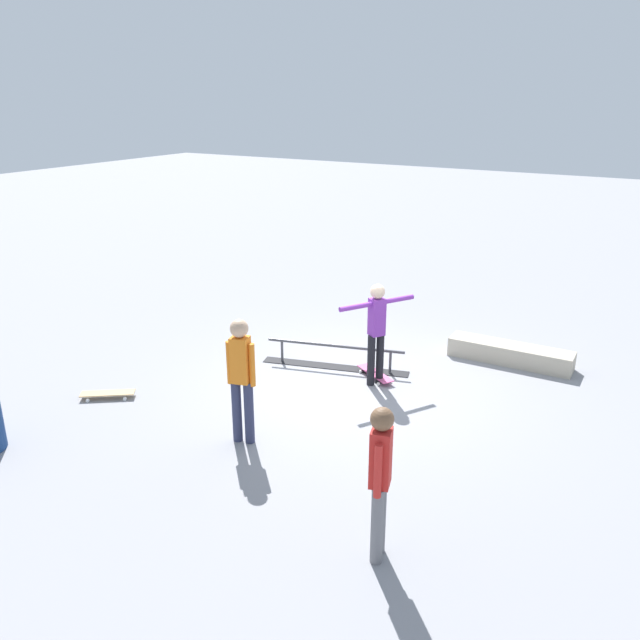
{
  "coord_description": "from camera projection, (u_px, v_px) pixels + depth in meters",
  "views": [
    {
      "loc": [
        -4.17,
        8.24,
        4.38
      ],
      "look_at": [
        0.6,
        0.08,
        1.0
      ],
      "focal_mm": 35.9,
      "sensor_mm": 36.0,
      "label": 1
    }
  ],
  "objects": [
    {
      "name": "bystander_red_shirt",
      "position": [
        380.0,
        476.0,
        6.08
      ],
      "size": [
        0.24,
        0.38,
        1.65
      ],
      "rotation": [
        0.0,
        0.0,
        4.98
      ],
      "color": "slate",
      "rests_on": "ground_plane"
    },
    {
      "name": "bystander_orange_shirt",
      "position": [
        241.0,
        374.0,
        8.18
      ],
      "size": [
        0.39,
        0.25,
        1.72
      ],
      "rotation": [
        0.0,
        0.0,
        0.26
      ],
      "color": "#2D3351",
      "rests_on": "ground_plane"
    },
    {
      "name": "grind_rail",
      "position": [
        335.0,
        357.0,
        10.72
      ],
      "size": [
        2.47,
        0.89,
        0.41
      ],
      "rotation": [
        0.0,
        0.0,
        0.27
      ],
      "color": "black",
      "rests_on": "ground_plane"
    },
    {
      "name": "skater_main",
      "position": [
        377.0,
        327.0,
        9.86
      ],
      "size": [
        0.75,
        1.17,
        1.65
      ],
      "rotation": [
        0.0,
        0.0,
        4.17
      ],
      "color": "black",
      "rests_on": "ground_plane"
    },
    {
      "name": "ground_plane",
      "position": [
        355.0,
        384.0,
        10.15
      ],
      "size": [
        60.0,
        60.0,
        0.0
      ],
      "primitive_type": "plane",
      "color": "gray"
    },
    {
      "name": "loose_skateboard_natural",
      "position": [
        108.0,
        393.0,
        9.68
      ],
      "size": [
        0.77,
        0.63,
        0.09
      ],
      "rotation": [
        0.0,
        0.0,
        3.77
      ],
      "color": "tan",
      "rests_on": "ground_plane"
    },
    {
      "name": "skateboard_main",
      "position": [
        375.0,
        374.0,
        10.36
      ],
      "size": [
        0.79,
        0.59,
        0.09
      ],
      "rotation": [
        0.0,
        0.0,
        2.59
      ],
      "color": "#E05993",
      "rests_on": "ground_plane"
    },
    {
      "name": "skate_ledge",
      "position": [
        510.0,
        354.0,
        10.92
      ],
      "size": [
        2.07,
        0.48,
        0.32
      ],
      "primitive_type": "cube",
      "rotation": [
        0.0,
        0.0,
        0.01
      ],
      "color": "#B2A893",
      "rests_on": "ground_plane"
    }
  ]
}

